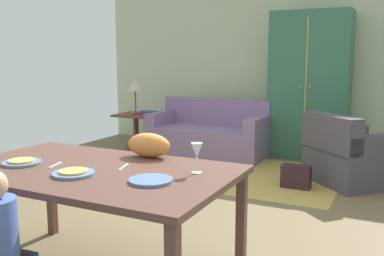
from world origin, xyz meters
name	(u,v)px	position (x,y,z in m)	size (l,w,h in m)	color
ground_plane	(216,211)	(0.00, 0.43, -0.01)	(6.64, 6.07, 0.02)	brown
back_wall	(295,64)	(0.00, 3.52, 1.35)	(6.64, 0.10, 2.70)	#BAC49E
dining_table	(93,178)	(-0.17, -1.15, 0.69)	(1.77, 1.05, 0.76)	brown
plate_near_man	(22,163)	(-0.66, -1.27, 0.77)	(0.25, 0.25, 0.02)	slate
pizza_near_man	(22,161)	(-0.66, -1.27, 0.78)	(0.17, 0.17, 0.01)	gold
plate_near_child	(74,174)	(-0.17, -1.33, 0.77)	(0.25, 0.25, 0.02)	#597B9F
pizza_near_child	(73,171)	(-0.17, -1.33, 0.78)	(0.17, 0.17, 0.01)	#DFA752
plate_near_woman	(151,180)	(0.31, -1.25, 0.77)	(0.25, 0.25, 0.02)	#5773A0
wine_glass	(197,152)	(0.47, -0.97, 0.89)	(0.07, 0.07, 0.19)	silver
fork	(55,165)	(-0.44, -1.20, 0.76)	(0.02, 0.15, 0.01)	silver
knife	(123,167)	(-0.01, -1.05, 0.76)	(0.01, 0.17, 0.01)	silver
cat	(149,145)	(-0.02, -0.73, 0.84)	(0.32, 0.16, 0.17)	#DA883E
area_rug	(234,173)	(-0.33, 1.79, 0.00)	(2.60, 1.80, 0.01)	#A98D42
couch	(209,134)	(-1.06, 2.65, 0.30)	(1.73, 0.86, 0.82)	slate
armchair	(350,156)	(1.04, 1.95, 0.32)	(1.21, 1.21, 0.82)	#454147
armoire	(310,86)	(0.31, 3.13, 1.05)	(1.10, 0.59, 2.10)	#306349
side_table	(136,127)	(-2.20, 2.39, 0.38)	(0.56, 0.56, 0.58)	brown
table_lamp	(135,86)	(-2.20, 2.39, 1.01)	(0.26, 0.26, 0.54)	#554C42
book_lower	(143,114)	(-2.06, 2.38, 0.59)	(0.22, 0.16, 0.03)	maroon
book_upper	(148,112)	(-1.99, 2.41, 0.62)	(0.22, 0.16, 0.03)	navy
handbag	(296,177)	(0.52, 1.49, 0.13)	(0.32, 0.16, 0.26)	#2F1B20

